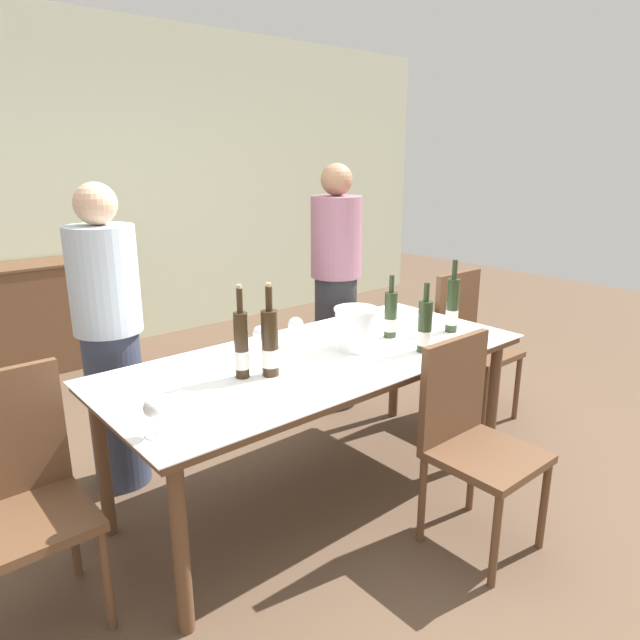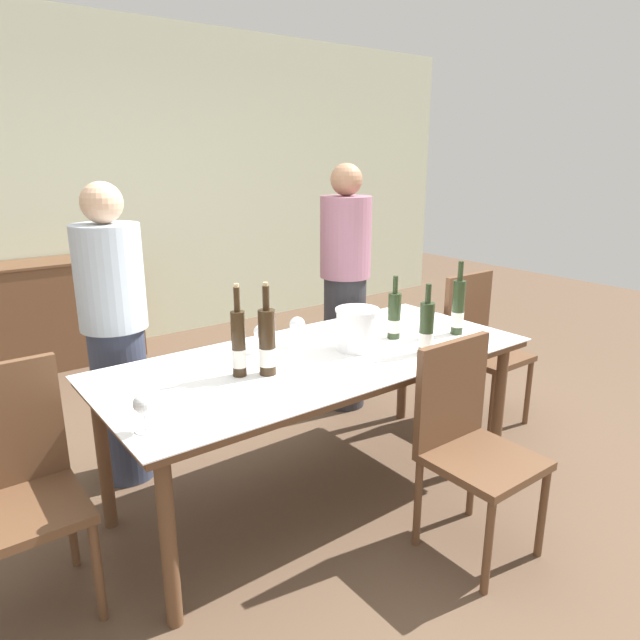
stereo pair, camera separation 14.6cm
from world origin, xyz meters
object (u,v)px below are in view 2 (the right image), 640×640
wine_bottle_2 (394,317)px  wine_glass_1 (143,406)px  person_host (116,339)px  person_guest_left (345,290)px  wine_bottle_3 (267,343)px  chair_right_end (478,339)px  sideboard_cabinet (39,316)px  ice_bucket (357,328)px  wine_bottle_1 (239,345)px  wine_glass_2 (298,325)px  chair_left_end (14,477)px  wine_bottle_4 (458,308)px  dining_table (320,368)px  wine_bottle_0 (426,329)px  chair_near_front (468,435)px  wine_glass_0 (261,333)px

wine_bottle_2 → wine_glass_1: bearing=-170.5°
wine_bottle_2 → person_host: bearing=147.6°
wine_bottle_2 → person_guest_left: (0.30, 0.77, -0.04)m
wine_bottle_3 → wine_glass_1: wine_bottle_3 is taller
chair_right_end → wine_glass_1: bearing=-171.6°
sideboard_cabinet → ice_bucket: (0.91, -2.83, 0.42)m
sideboard_cabinet → person_host: 2.07m
wine_bottle_1 → chair_right_end: size_ratio=0.44×
wine_bottle_2 → sideboard_cabinet: bearing=112.8°
wine_bottle_2 → wine_glass_1: (-1.44, -0.24, -0.02)m
sideboard_cabinet → wine_glass_2: wine_glass_2 is taller
wine_bottle_1 → chair_left_end: size_ratio=0.44×
wine_bottle_4 → chair_left_end: bearing=173.3°
dining_table → chair_right_end: chair_right_end is taller
wine_glass_1 → wine_bottle_2: bearing=9.5°
wine_bottle_0 → person_guest_left: 1.10m
sideboard_cabinet → wine_bottle_3: (0.38, -2.85, 0.45)m
wine_bottle_2 → person_guest_left: bearing=68.5°
sideboard_cabinet → dining_table: (0.70, -2.80, 0.24)m
wine_bottle_0 → wine_bottle_2: bearing=80.2°
chair_near_front → chair_right_end: 1.32m
wine_bottle_0 → chair_right_end: bearing=22.1°
ice_bucket → wine_glass_0: ice_bucket is taller
dining_table → wine_bottle_0: 0.55m
chair_left_end → person_host: size_ratio=0.61×
wine_bottle_4 → chair_right_end: 0.69m
wine_glass_0 → person_guest_left: size_ratio=0.09×
wine_bottle_1 → person_guest_left: bearing=31.6°
wine_glass_1 → chair_left_end: 0.60m
wine_bottle_2 → wine_glass_2: (-0.48, 0.20, -0.01)m
chair_near_front → chair_right_end: (1.07, 0.78, 0.02)m
dining_table → wine_glass_1: bearing=-165.3°
sideboard_cabinet → chair_right_end: size_ratio=1.68×
wine_bottle_4 → wine_glass_0: wine_bottle_4 is taller
dining_table → chair_right_end: (1.34, 0.09, -0.14)m
wine_glass_2 → chair_near_front: chair_near_front is taller
sideboard_cabinet → dining_table: 2.90m
wine_bottle_4 → wine_bottle_2: bearing=155.1°
ice_bucket → wine_glass_2: size_ratio=1.43×
person_host → wine_glass_1: bearing=-102.8°
ice_bucket → chair_left_end: 1.59m
wine_bottle_3 → ice_bucket: bearing=2.0°
dining_table → wine_glass_2: 0.25m
ice_bucket → wine_bottle_1: bearing=176.4°
wine_bottle_0 → ice_bucket: bearing=131.9°
wine_bottle_3 → chair_right_end: wine_bottle_3 is taller
wine_bottle_0 → wine_bottle_4: 0.39m
ice_bucket → wine_glass_2: 0.30m
dining_table → wine_bottle_2: 0.51m
ice_bucket → person_guest_left: size_ratio=0.13×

